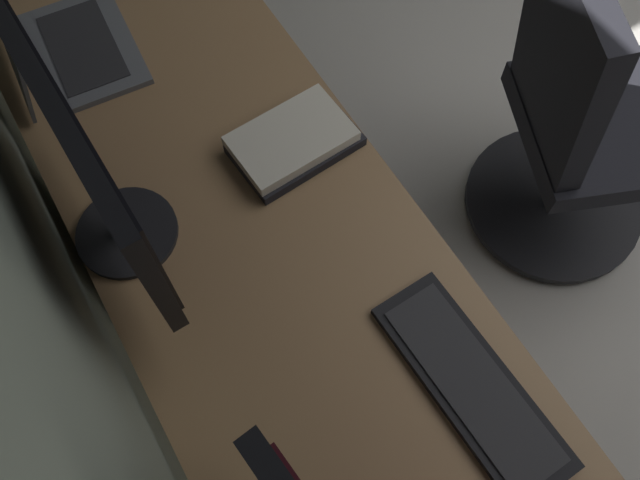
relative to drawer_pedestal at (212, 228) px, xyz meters
The scene contains 7 objects.
desk 0.53m from the drawer_pedestal, behind, with size 2.31×0.63×0.73m.
drawer_pedestal is the anchor object (origin of this frame).
monitor_primary 0.67m from the drawer_pedestal, 124.63° to the left, with size 0.55×0.20×0.44m.
laptop_leftmost 0.58m from the drawer_pedestal, 21.14° to the left, with size 0.34×0.29×0.22m.
keyboard_main 0.85m from the drawer_pedestal, 163.52° to the right, with size 0.43×0.16×0.02m.
book_stack_near 0.47m from the drawer_pedestal, 122.13° to the right, with size 0.18×0.27×0.05m.
office_chair 1.00m from the drawer_pedestal, 107.01° to the right, with size 0.57×0.61×0.97m.
Camera 1 is at (-0.08, 2.15, 1.89)m, focal length 36.93 mm.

